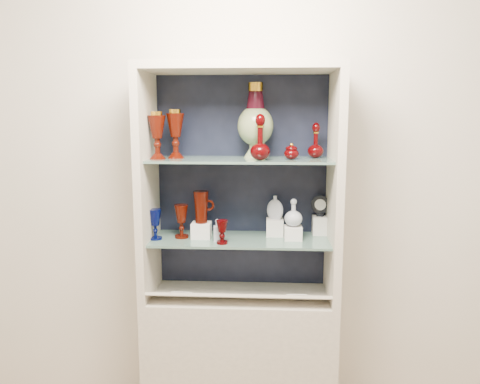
# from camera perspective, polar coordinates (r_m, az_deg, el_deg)

# --- Properties ---
(wall_back) EXTENTS (3.50, 0.02, 2.80)m
(wall_back) POSITION_cam_1_polar(r_m,az_deg,el_deg) (2.60, 0.28, 2.97)
(wall_back) COLOR beige
(wall_back) RESTS_ON ground
(cabinet_base) EXTENTS (1.00, 0.40, 0.75)m
(cabinet_base) POSITION_cam_1_polar(r_m,az_deg,el_deg) (2.70, 0.00, -19.72)
(cabinet_base) COLOR beige
(cabinet_base) RESTS_ON ground
(cabinet_back_panel) EXTENTS (0.98, 0.02, 1.15)m
(cabinet_back_panel) POSITION_cam_1_polar(r_m,az_deg,el_deg) (2.58, 0.24, 1.24)
(cabinet_back_panel) COLOR black
(cabinet_back_panel) RESTS_ON cabinet_base
(cabinet_side_left) EXTENTS (0.04, 0.40, 1.15)m
(cabinet_side_left) POSITION_cam_1_polar(r_m,az_deg,el_deg) (2.46, -11.22, 0.68)
(cabinet_side_left) COLOR beige
(cabinet_side_left) RESTS_ON cabinet_base
(cabinet_side_right) EXTENTS (0.04, 0.40, 1.15)m
(cabinet_side_right) POSITION_cam_1_polar(r_m,az_deg,el_deg) (2.41, 11.47, 0.48)
(cabinet_side_right) COLOR beige
(cabinet_side_right) RESTS_ON cabinet_base
(cabinet_top_cap) EXTENTS (1.00, 0.40, 0.04)m
(cabinet_top_cap) POSITION_cam_1_polar(r_m,az_deg,el_deg) (2.37, 0.00, 14.94)
(cabinet_top_cap) COLOR beige
(cabinet_top_cap) RESTS_ON cabinet_side_left
(shelf_lower) EXTENTS (0.92, 0.34, 0.01)m
(shelf_lower) POSITION_cam_1_polar(r_m,az_deg,el_deg) (2.47, 0.03, -5.80)
(shelf_lower) COLOR slate
(shelf_lower) RESTS_ON cabinet_side_left
(shelf_upper) EXTENTS (0.92, 0.34, 0.01)m
(shelf_upper) POSITION_cam_1_polar(r_m,az_deg,el_deg) (2.39, 0.03, 3.96)
(shelf_upper) COLOR slate
(shelf_upper) RESTS_ON cabinet_side_left
(label_ledge) EXTENTS (0.92, 0.17, 0.09)m
(label_ledge) POSITION_cam_1_polar(r_m,az_deg,el_deg) (2.43, -0.15, -12.62)
(label_ledge) COLOR beige
(label_ledge) RESTS_ON cabinet_base
(label_card_0) EXTENTS (0.10, 0.06, 0.03)m
(label_card_0) POSITION_cam_1_polar(r_m,az_deg,el_deg) (2.43, 6.89, -12.35)
(label_card_0) COLOR white
(label_card_0) RESTS_ON label_ledge
(label_card_1) EXTENTS (0.10, 0.06, 0.03)m
(label_card_1) POSITION_cam_1_polar(r_m,az_deg,el_deg) (2.46, -7.05, -12.06)
(label_card_1) COLOR white
(label_card_1) RESTS_ON label_ledge
(pedestal_lamp_left) EXTENTS (0.10, 0.10, 0.25)m
(pedestal_lamp_left) POSITION_cam_1_polar(r_m,az_deg,el_deg) (2.43, -7.87, 7.03)
(pedestal_lamp_left) COLOR #410D04
(pedestal_lamp_left) RESTS_ON shelf_upper
(pedestal_lamp_right) EXTENTS (0.09, 0.09, 0.24)m
(pedestal_lamp_right) POSITION_cam_1_polar(r_m,az_deg,el_deg) (2.40, -10.08, 6.81)
(pedestal_lamp_right) COLOR #410D04
(pedestal_lamp_right) RESTS_ON shelf_upper
(enamel_urn) EXTENTS (0.20, 0.20, 0.38)m
(enamel_urn) POSITION_cam_1_polar(r_m,az_deg,el_deg) (2.44, 1.89, 8.71)
(enamel_urn) COLOR #0F401F
(enamel_urn) RESTS_ON shelf_upper
(ruby_decanter_a) EXTENTS (0.12, 0.12, 0.25)m
(ruby_decanter_a) POSITION_cam_1_polar(r_m,az_deg,el_deg) (2.30, 2.47, 7.04)
(ruby_decanter_a) COLOR #3C0001
(ruby_decanter_a) RESTS_ON shelf_upper
(ruby_decanter_b) EXTENTS (0.10, 0.10, 0.19)m
(ruby_decanter_b) POSITION_cam_1_polar(r_m,az_deg,el_deg) (2.45, 9.22, 6.36)
(ruby_decanter_b) COLOR #3C0001
(ruby_decanter_b) RESTS_ON shelf_upper
(lidded_bowl) EXTENTS (0.09, 0.09, 0.08)m
(lidded_bowl) POSITION_cam_1_polar(r_m,az_deg,el_deg) (2.36, 6.29, 4.99)
(lidded_bowl) COLOR #3C0001
(lidded_bowl) RESTS_ON shelf_upper
(cobalt_goblet) EXTENTS (0.07, 0.07, 0.16)m
(cobalt_goblet) POSITION_cam_1_polar(r_m,az_deg,el_deg) (2.47, -10.30, -3.90)
(cobalt_goblet) COLOR #00063E
(cobalt_goblet) RESTS_ON shelf_lower
(ruby_goblet_tall) EXTENTS (0.08, 0.08, 0.18)m
(ruby_goblet_tall) POSITION_cam_1_polar(r_m,az_deg,el_deg) (2.48, -7.15, -3.57)
(ruby_goblet_tall) COLOR #410D04
(ruby_goblet_tall) RESTS_ON shelf_lower
(ruby_goblet_small) EXTENTS (0.08, 0.08, 0.12)m
(ruby_goblet_small) POSITION_cam_1_polar(r_m,az_deg,el_deg) (2.35, -2.21, -4.90)
(ruby_goblet_small) COLOR #3C0001
(ruby_goblet_small) RESTS_ON shelf_lower
(riser_ruby_pitcher) EXTENTS (0.10, 0.10, 0.08)m
(riser_ruby_pitcher) POSITION_cam_1_polar(r_m,az_deg,el_deg) (2.48, -4.72, -4.65)
(riser_ruby_pitcher) COLOR silver
(riser_ruby_pitcher) RESTS_ON shelf_lower
(ruby_pitcher) EXTENTS (0.14, 0.10, 0.17)m
(ruby_pitcher) POSITION_cam_1_polar(r_m,az_deg,el_deg) (2.45, -4.76, -1.84)
(ruby_pitcher) COLOR #410D04
(ruby_pitcher) RESTS_ON riser_ruby_pitcher
(clear_square_bottle) EXTENTS (0.04, 0.04, 0.12)m
(clear_square_bottle) POSITION_cam_1_polar(r_m,az_deg,el_deg) (2.40, -2.77, -4.66)
(clear_square_bottle) COLOR #A9B3C2
(clear_square_bottle) RESTS_ON shelf_lower
(riser_flat_flask) EXTENTS (0.09, 0.09, 0.09)m
(riser_flat_flask) POSITION_cam_1_polar(r_m,az_deg,el_deg) (2.52, 4.26, -4.29)
(riser_flat_flask) COLOR silver
(riser_flat_flask) RESTS_ON shelf_lower
(flat_flask) EXTENTS (0.10, 0.07, 0.13)m
(flat_flask) POSITION_cam_1_polar(r_m,az_deg,el_deg) (2.50, 4.29, -1.84)
(flat_flask) COLOR #B4BAC8
(flat_flask) RESTS_ON riser_flat_flask
(riser_clear_round_decanter) EXTENTS (0.09, 0.09, 0.07)m
(riser_clear_round_decanter) POSITION_cam_1_polar(r_m,az_deg,el_deg) (2.45, 6.49, -4.97)
(riser_clear_round_decanter) COLOR silver
(riser_clear_round_decanter) RESTS_ON shelf_lower
(clear_round_decanter) EXTENTS (0.11, 0.11, 0.14)m
(clear_round_decanter) POSITION_cam_1_polar(r_m,az_deg,el_deg) (2.43, 6.54, -2.59)
(clear_round_decanter) COLOR #A9B3C2
(clear_round_decanter) RESTS_ON riser_clear_round_decanter
(riser_cameo_medallion) EXTENTS (0.08, 0.08, 0.10)m
(riser_cameo_medallion) POSITION_cam_1_polar(r_m,az_deg,el_deg) (2.57, 9.71, -4.01)
(riser_cameo_medallion) COLOR silver
(riser_cameo_medallion) RESTS_ON shelf_lower
(cameo_medallion) EXTENTS (0.11, 0.06, 0.12)m
(cameo_medallion) POSITION_cam_1_polar(r_m,az_deg,el_deg) (2.55, 9.78, -1.63)
(cameo_medallion) COLOR black
(cameo_medallion) RESTS_ON riser_cameo_medallion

